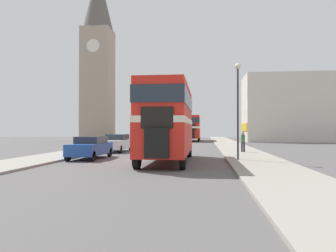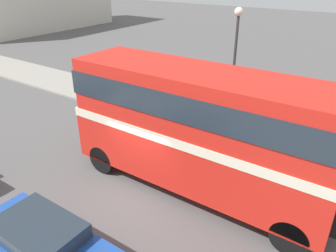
# 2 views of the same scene
# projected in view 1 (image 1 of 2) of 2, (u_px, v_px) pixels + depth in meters

# --- Properties ---
(ground_plane) EXTENTS (120.00, 120.00, 0.00)m
(ground_plane) POSITION_uv_depth(u_px,v_px,m) (149.00, 159.00, 21.43)
(ground_plane) COLOR #565454
(sidewalk_right) EXTENTS (3.50, 120.00, 0.12)m
(sidewalk_right) POSITION_uv_depth(u_px,v_px,m) (254.00, 159.00, 20.69)
(sidewalk_right) COLOR gray
(sidewalk_right) RESTS_ON ground_plane
(sidewalk_left) EXTENTS (3.50, 120.00, 0.12)m
(sidewalk_left) POSITION_uv_depth(u_px,v_px,m) (50.00, 157.00, 22.18)
(sidewalk_left) COLOR gray
(sidewalk_left) RESTS_ON ground_plane
(double_decker_bus) EXTENTS (2.56, 9.48, 4.49)m
(double_decker_bus) POSITION_uv_depth(u_px,v_px,m) (168.00, 117.00, 19.67)
(double_decker_bus) COLOR red
(double_decker_bus) RESTS_ON ground_plane
(bus_distant) EXTENTS (2.57, 10.99, 4.17)m
(bus_distant) POSITION_uv_depth(u_px,v_px,m) (192.00, 126.00, 55.05)
(bus_distant) COLOR red
(bus_distant) RESTS_ON ground_plane
(car_parked_near) EXTENTS (1.77, 4.50, 1.48)m
(car_parked_near) POSITION_uv_depth(u_px,v_px,m) (91.00, 147.00, 21.75)
(car_parked_near) COLOR #1E479E
(car_parked_near) RESTS_ON ground_plane
(car_parked_mid) EXTENTS (1.73, 4.66, 1.52)m
(car_parked_mid) POSITION_uv_depth(u_px,v_px,m) (117.00, 143.00, 28.52)
(car_parked_mid) COLOR white
(car_parked_mid) RESTS_ON ground_plane
(pedestrian_walking) EXTENTS (0.33, 0.33, 1.61)m
(pedestrian_walking) POSITION_uv_depth(u_px,v_px,m) (243.00, 141.00, 26.75)
(pedestrian_walking) COLOR #282833
(pedestrian_walking) RESTS_ON sidewalk_right
(street_lamp) EXTENTS (0.36, 0.36, 5.86)m
(street_lamp) POSITION_uv_depth(u_px,v_px,m) (238.00, 96.00, 19.90)
(street_lamp) COLOR #38383D
(street_lamp) RESTS_ON sidewalk_right
(church_tower) EXTENTS (6.03, 6.03, 35.02)m
(church_tower) POSITION_uv_depth(u_px,v_px,m) (98.00, 51.00, 66.81)
(church_tower) COLOR tan
(church_tower) RESTS_ON ground_plane
(shop_building_block) EXTENTS (19.65, 8.02, 10.62)m
(shop_building_block) POSITION_uv_depth(u_px,v_px,m) (307.00, 108.00, 52.11)
(shop_building_block) COLOR beige
(shop_building_block) RESTS_ON ground_plane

